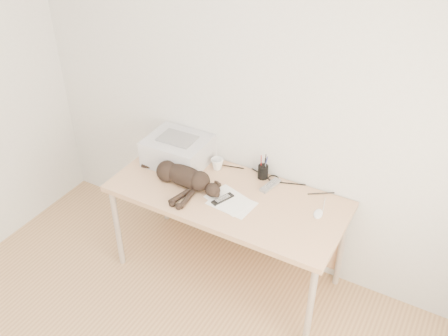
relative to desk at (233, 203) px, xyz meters
The scene contains 11 objects.
wall_back 0.75m from the desk, 90.00° to the left, with size 3.50×3.50×0.00m, color silver.
desk is the anchor object (origin of this frame).
printer 0.56m from the desk, behind, with size 0.44×0.38×0.20m.
papers 0.21m from the desk, 67.36° to the right, with size 0.35×0.28×0.01m.
cat 0.40m from the desk, 156.24° to the right, with size 0.68×0.32×0.15m.
mug 0.30m from the desk, 145.34° to the left, with size 0.09×0.09×0.08m, color white.
pen_cup 0.30m from the desk, 58.09° to the left, with size 0.07×0.07×0.19m.
remote_grey 0.29m from the desk, 31.69° to the left, with size 0.05×0.18×0.02m, color gray.
remote_black 0.21m from the desk, 87.20° to the right, with size 0.04×0.16×0.02m, color black.
mouse 0.63m from the desk, ahead, with size 0.06×0.10×0.03m, color white.
cable_tangle 0.26m from the desk, 90.00° to the left, with size 1.36×0.08×0.01m, color black, non-canonical shape.
Camera 1 is at (1.28, -0.93, 2.78)m, focal length 40.00 mm.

